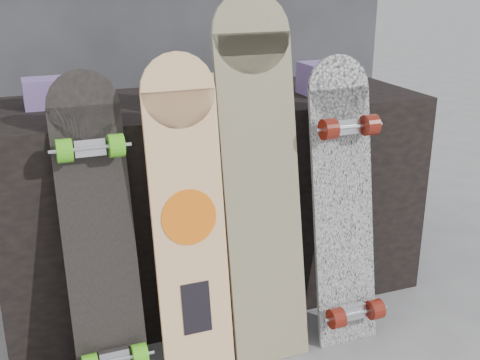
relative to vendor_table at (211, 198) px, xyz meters
name	(u,v)px	position (x,y,z in m)	size (l,w,h in m)	color
ground	(259,356)	(0.00, -0.50, -0.40)	(60.00, 60.00, 0.00)	slate
vendor_table	(211,198)	(0.00, 0.00, 0.00)	(1.60, 0.60, 0.80)	black
booth	(153,2)	(0.00, 0.85, 0.70)	(2.40, 0.22, 2.20)	#303035
merch_box_purple	(50,93)	(-0.56, 0.06, 0.45)	(0.18, 0.12, 0.10)	#5B3F80
merch_box_small	(320,79)	(0.42, -0.08, 0.46)	(0.14, 0.14, 0.12)	#5B3F80
merch_box_flat	(228,81)	(0.13, 0.14, 0.43)	(0.22, 0.10, 0.06)	#D1B78C
longboard_geisha	(188,212)	(-0.22, -0.44, 0.14)	(0.23, 0.20, 1.03)	beige
longboard_celtic	(260,171)	(0.04, -0.41, 0.24)	(0.26, 0.26, 1.20)	beige
longboard_cascadia	(345,201)	(0.33, -0.45, 0.11)	(0.22, 0.26, 0.99)	white
skateboard_dark	(98,231)	(-0.49, -0.39, 0.10)	(0.22, 0.33, 0.98)	black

